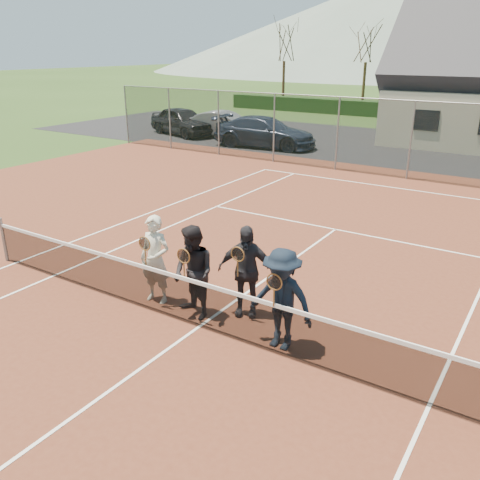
{
  "coord_description": "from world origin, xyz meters",
  "views": [
    {
      "loc": [
        5.06,
        -6.46,
        4.83
      ],
      "look_at": [
        -0.06,
        1.5,
        1.25
      ],
      "focal_mm": 38.0,
      "sensor_mm": 36.0,
      "label": 1
    }
  ],
  "objects_px": {
    "car_c": "(265,132)",
    "player_c": "(246,271)",
    "car_a": "(182,121)",
    "player_a": "(155,260)",
    "player_d": "(281,299)",
    "player_b": "(194,273)",
    "tennis_net": "(198,302)",
    "car_b": "(224,124)"
  },
  "relations": [
    {
      "from": "car_c",
      "to": "player_b",
      "type": "relative_size",
      "value": 2.97
    },
    {
      "from": "car_a",
      "to": "player_a",
      "type": "xyz_separation_m",
      "value": [
        12.96,
        -16.93,
        0.12
      ]
    },
    {
      "from": "player_b",
      "to": "car_a",
      "type": "bearing_deg",
      "value": 129.38
    },
    {
      "from": "car_a",
      "to": "player_a",
      "type": "bearing_deg",
      "value": -125.81
    },
    {
      "from": "player_a",
      "to": "player_c",
      "type": "xyz_separation_m",
      "value": [
        1.78,
        0.51,
        -0.0
      ]
    },
    {
      "from": "car_a",
      "to": "player_c",
      "type": "bearing_deg",
      "value": -121.32
    },
    {
      "from": "player_c",
      "to": "car_c",
      "type": "bearing_deg",
      "value": 118.97
    },
    {
      "from": "player_c",
      "to": "player_d",
      "type": "distance_m",
      "value": 1.3
    },
    {
      "from": "player_a",
      "to": "player_b",
      "type": "xyz_separation_m",
      "value": [
        1.01,
        -0.08,
        -0.0
      ]
    },
    {
      "from": "car_a",
      "to": "player_d",
      "type": "bearing_deg",
      "value": -120.35
    },
    {
      "from": "car_b",
      "to": "tennis_net",
      "type": "relative_size",
      "value": 0.38
    },
    {
      "from": "player_a",
      "to": "player_c",
      "type": "height_order",
      "value": "same"
    },
    {
      "from": "tennis_net",
      "to": "player_d",
      "type": "height_order",
      "value": "player_d"
    },
    {
      "from": "tennis_net",
      "to": "player_b",
      "type": "bearing_deg",
      "value": 136.34
    },
    {
      "from": "player_a",
      "to": "player_d",
      "type": "bearing_deg",
      "value": -2.86
    },
    {
      "from": "car_b",
      "to": "tennis_net",
      "type": "bearing_deg",
      "value": -154.49
    },
    {
      "from": "car_c",
      "to": "player_a",
      "type": "distance_m",
      "value": 17.5
    },
    {
      "from": "car_a",
      "to": "player_d",
      "type": "distance_m",
      "value": 23.31
    },
    {
      "from": "car_b",
      "to": "player_d",
      "type": "height_order",
      "value": "player_d"
    },
    {
      "from": "tennis_net",
      "to": "player_b",
      "type": "relative_size",
      "value": 6.49
    },
    {
      "from": "tennis_net",
      "to": "player_c",
      "type": "bearing_deg",
      "value": 64.38
    },
    {
      "from": "player_b",
      "to": "player_a",
      "type": "bearing_deg",
      "value": 175.3
    },
    {
      "from": "player_c",
      "to": "player_d",
      "type": "xyz_separation_m",
      "value": [
        1.12,
        -0.66,
        -0.0
      ]
    },
    {
      "from": "player_d",
      "to": "player_b",
      "type": "bearing_deg",
      "value": 178.13
    },
    {
      "from": "car_a",
      "to": "player_c",
      "type": "relative_size",
      "value": 2.63
    },
    {
      "from": "player_a",
      "to": "player_c",
      "type": "bearing_deg",
      "value": 16.03
    },
    {
      "from": "tennis_net",
      "to": "player_a",
      "type": "height_order",
      "value": "player_a"
    },
    {
      "from": "car_b",
      "to": "player_b",
      "type": "xyz_separation_m",
      "value": [
        11.38,
        -17.63,
        0.19
      ]
    },
    {
      "from": "car_c",
      "to": "player_c",
      "type": "bearing_deg",
      "value": -157.22
    },
    {
      "from": "car_a",
      "to": "car_c",
      "type": "bearing_deg",
      "value": -80.99
    },
    {
      "from": "car_b",
      "to": "tennis_net",
      "type": "height_order",
      "value": "car_b"
    },
    {
      "from": "car_a",
      "to": "tennis_net",
      "type": "height_order",
      "value": "car_a"
    },
    {
      "from": "car_c",
      "to": "player_d",
      "type": "relative_size",
      "value": 2.97
    },
    {
      "from": "player_b",
      "to": "car_c",
      "type": "bearing_deg",
      "value": 115.91
    },
    {
      "from": "car_c",
      "to": "car_b",
      "type": "bearing_deg",
      "value": 61.53
    },
    {
      "from": "player_b",
      "to": "player_c",
      "type": "bearing_deg",
      "value": 37.7
    },
    {
      "from": "car_c",
      "to": "player_a",
      "type": "relative_size",
      "value": 2.97
    },
    {
      "from": "player_a",
      "to": "player_c",
      "type": "relative_size",
      "value": 1.0
    },
    {
      "from": "tennis_net",
      "to": "player_b",
      "type": "xyz_separation_m",
      "value": [
        -0.33,
        0.32,
        0.38
      ]
    },
    {
      "from": "car_c",
      "to": "tennis_net",
      "type": "relative_size",
      "value": 0.46
    },
    {
      "from": "car_a",
      "to": "player_a",
      "type": "relative_size",
      "value": 2.63
    },
    {
      "from": "player_a",
      "to": "player_c",
      "type": "distance_m",
      "value": 1.86
    }
  ]
}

